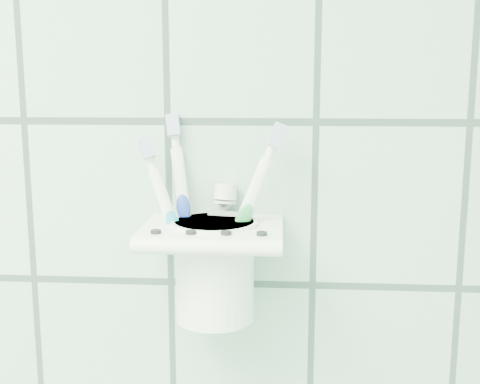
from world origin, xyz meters
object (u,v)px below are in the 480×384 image
Objects in this scene: holder_bracket at (213,234)px; toothbrush_pink at (202,223)px; toothbrush_blue at (194,212)px; toothbrush_orange at (204,212)px; toothpaste_tube at (218,237)px; cup at (215,266)px.

holder_bracket is 0.74× the size of toothbrush_pink.
toothbrush_blue is 0.01m from toothbrush_orange.
toothbrush_orange is at bearing -174.35° from holder_bracket.
toothbrush_orange is at bearing -38.46° from toothbrush_blue.
toothpaste_tube reaches higher than holder_bracket.
holder_bracket is 0.03m from toothbrush_blue.
holder_bracket is 0.03m from cup.
toothbrush_orange is (0.00, 0.01, 0.01)m from toothbrush_pink.
toothbrush_orange reaches higher than toothbrush_pink.
holder_bracket is 0.02m from toothpaste_tube.
toothbrush_pink is (-0.01, -0.01, 0.01)m from holder_bracket.
cup is 0.80× the size of toothpaste_tube.
holder_bracket is at bearing 17.47° from toothbrush_pink.
cup is at bearing 80.85° from holder_bracket.
cup is 0.51× the size of toothbrush_orange.
toothbrush_pink is (-0.01, -0.01, 0.05)m from cup.
toothbrush_blue is 1.00× the size of toothbrush_orange.
holder_bracket is at bearing -21.99° from toothbrush_blue.
toothpaste_tube is (0.01, 0.03, -0.02)m from toothbrush_pink.
toothbrush_blue is (-0.01, 0.01, 0.01)m from toothbrush_pink.
toothbrush_pink is at bearing -103.32° from toothbrush_orange.
toothbrush_orange is 0.04m from toothpaste_tube.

